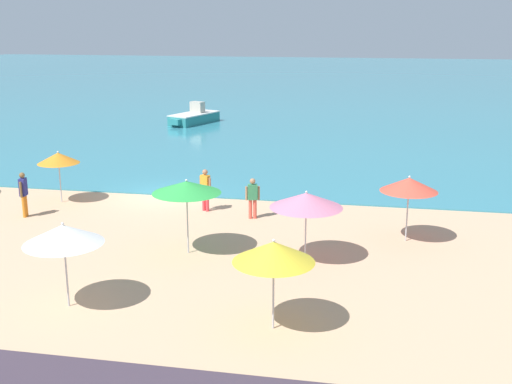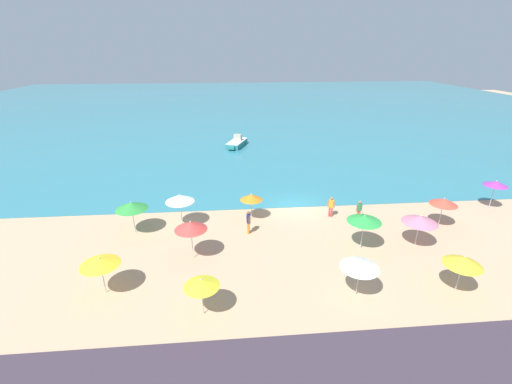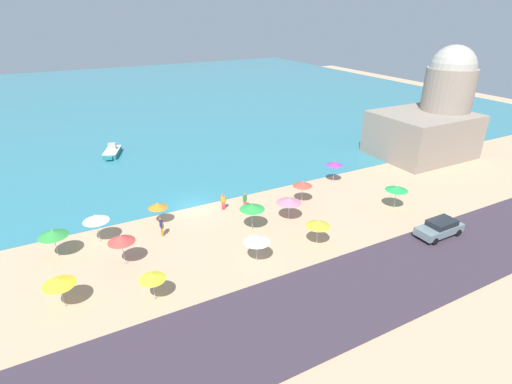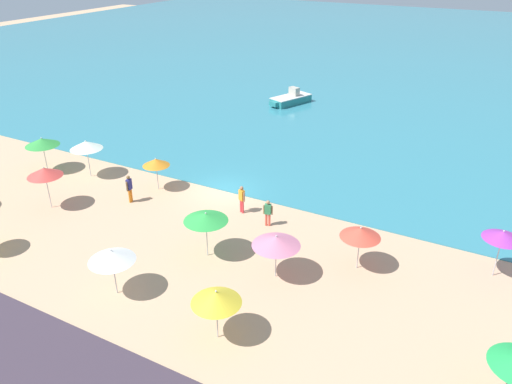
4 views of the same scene
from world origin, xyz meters
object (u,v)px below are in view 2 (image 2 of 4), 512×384
Objects in this scene: beach_umbrella_2 at (201,283)px; bather_2 at (359,209)px; beach_umbrella_4 at (364,219)px; bather_0 at (248,221)px; beach_umbrella_7 at (496,183)px; beach_umbrella_0 at (191,226)px; beach_umbrella_3 at (251,197)px; beach_umbrella_5 at (360,264)px; beach_umbrella_10 at (463,261)px; beach_umbrella_12 at (131,206)px; beach_umbrella_8 at (444,201)px; beach_umbrella_9 at (100,262)px; beach_umbrella_11 at (180,198)px; bather_1 at (331,206)px; beach_umbrella_6 at (420,219)px; skiff_nearshore at (237,143)px.

beach_umbrella_2 reaches higher than bather_2.
bather_0 is at bearing 160.10° from beach_umbrella_4.
beach_umbrella_2 is at bearing -156.05° from beach_umbrella_7.
beach_umbrella_3 is at bearing 50.62° from beach_umbrella_0.
beach_umbrella_0 reaches higher than beach_umbrella_2.
beach_umbrella_5 is 1.00× the size of beach_umbrella_10.
beach_umbrella_12 is at bearing 121.74° from beach_umbrella_2.
beach_umbrella_8 is 23.12m from beach_umbrella_12.
beach_umbrella_7 is at bearing 15.96° from beach_umbrella_9.
beach_umbrella_0 reaches higher than beach_umbrella_12.
beach_umbrella_3 is (3.26, 10.34, -0.01)m from beach_umbrella_2.
beach_umbrella_5 reaches higher than beach_umbrella_2.
beach_umbrella_4 reaches higher than beach_umbrella_10.
beach_umbrella_9 is at bearing -137.19° from beach_umbrella_3.
beach_umbrella_5 is at bearing -30.38° from beach_umbrella_12.
bather_2 is (11.77, 9.55, -1.03)m from beach_umbrella_2.
beach_umbrella_11 is (-19.76, 1.75, 0.26)m from beach_umbrella_8.
beach_umbrella_10 is (3.68, -4.85, -0.22)m from beach_umbrella_4.
bather_2 is (12.72, 4.34, -1.47)m from beach_umbrella_0.
bather_1 is at bearing 82.21° from beach_umbrella_5.
beach_umbrella_7 reaches higher than beach_umbrella_6.
beach_umbrella_8 is at bearing -9.37° from beach_umbrella_3.
skiff_nearshore is (2.87, 31.99, -1.43)m from beach_umbrella_2.
beach_umbrella_3 reaches higher than bather_1.
beach_umbrella_2 is 1.22× the size of bather_0.
bather_1 is (-0.71, 4.84, -1.29)m from beach_umbrella_4.
beach_umbrella_7 is 1.58× the size of bather_2.
beach_umbrella_12 is (-19.59, 8.39, 0.16)m from beach_umbrella_10.
beach_umbrella_0 is at bearing 162.65° from beach_umbrella_10.
beach_umbrella_3 is 12.12m from beach_umbrella_6.
bather_1 is (-4.63, 4.81, -1.05)m from beach_umbrella_6.
bather_0 is at bearing -99.65° from beach_umbrella_3.
beach_umbrella_5 is 5.69m from beach_umbrella_10.
beach_umbrella_9 is at bearing -90.55° from beach_umbrella_12.
skiff_nearshore is (-20.80, 21.48, -1.79)m from beach_umbrella_7.
beach_umbrella_6 is at bearing 0.48° from beach_umbrella_4.
beach_umbrella_4 is 1.09× the size of beach_umbrella_9.
beach_umbrella_6 is at bearing -13.22° from bather_0.
bather_1 is at bearing 98.35° from beach_umbrella_4.
beach_umbrella_4 is 1.57× the size of bather_2.
bather_0 is (-11.20, 7.57, -1.04)m from beach_umbrella_10.
beach_umbrella_10 is 21.31m from beach_umbrella_12.
beach_umbrella_2 is at bearing -109.60° from bather_0.
bather_1 is at bearing 25.14° from beach_umbrella_0.
beach_umbrella_12 reaches higher than beach_umbrella_10.
beach_umbrella_4 reaches higher than beach_umbrella_12.
skiff_nearshore is at bearing 74.19° from beach_umbrella_9.
beach_umbrella_2 is 15.20m from bather_2.
beach_umbrella_6 is at bearing 20.63° from beach_umbrella_2.
skiff_nearshore is at bearing 113.30° from beach_umbrella_6.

